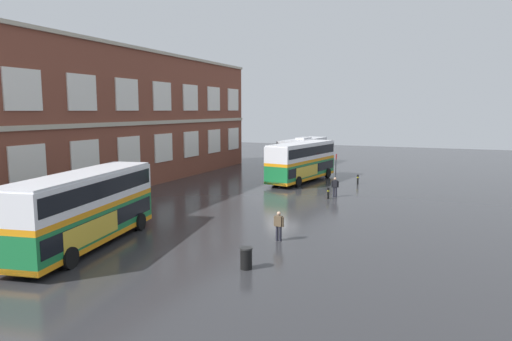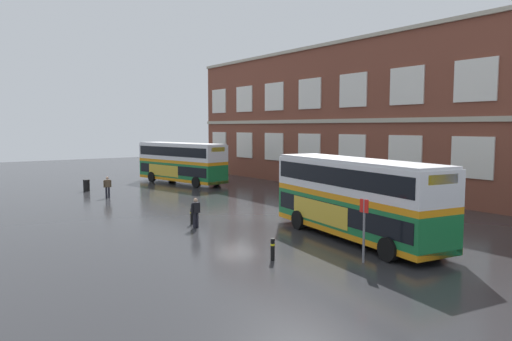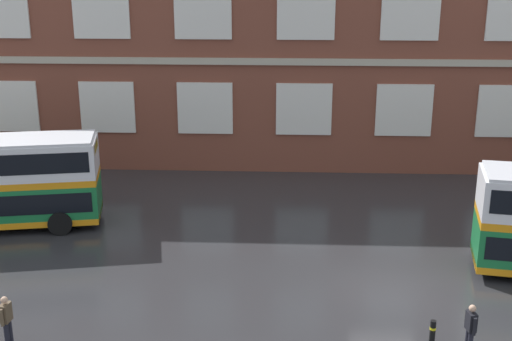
{
  "view_description": "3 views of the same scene",
  "coord_description": "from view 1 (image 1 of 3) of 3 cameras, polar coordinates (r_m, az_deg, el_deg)",
  "views": [
    {
      "loc": [
        -36.09,
        -12.8,
        7.4
      ],
      "look_at": [
        -0.09,
        2.58,
        2.19
      ],
      "focal_mm": 31.84,
      "sensor_mm": 36.0,
      "label": 1
    },
    {
      "loc": [
        25.13,
        -16.74,
        5.7
      ],
      "look_at": [
        -4.34,
        4.8,
        2.31
      ],
      "focal_mm": 33.25,
      "sensor_mm": 36.0,
      "label": 2
    },
    {
      "loc": [
        -3.8,
        -22.54,
        11.86
      ],
      "look_at": [
        -4.98,
        3.18,
        3.55
      ],
      "focal_mm": 47.99,
      "sensor_mm": 36.0,
      "label": 3
    }
  ],
  "objects": [
    {
      "name": "safety_bollard_west",
      "position": [
        46.91,
        12.66,
        -1.08
      ],
      "size": [
        0.19,
        0.19,
        0.95
      ],
      "color": "black",
      "rests_on": "ground"
    },
    {
      "name": "safety_bollard_east",
      "position": [
        38.66,
        9.06,
        -2.81
      ],
      "size": [
        0.19,
        0.19,
        0.95
      ],
      "color": "black",
      "rests_on": "ground"
    },
    {
      "name": "double_decker_near",
      "position": [
        26.31,
        -20.74,
        -4.43
      ],
      "size": [
        11.29,
        4.59,
        4.07
      ],
      "color": "#197038",
      "rests_on": "ground"
    },
    {
      "name": "ground_plane",
      "position": [
        39.7,
        0.82,
        -3.17
      ],
      "size": [
        120.0,
        120.0,
        0.0
      ],
      "primitive_type": "plane",
      "color": "#2B2B2D"
    },
    {
      "name": "second_passenger",
      "position": [
        26.03,
        2.88,
        -6.82
      ],
      "size": [
        0.28,
        0.64,
        1.7
      ],
      "color": "black",
      "rests_on": "ground"
    },
    {
      "name": "waiting_passenger",
      "position": [
        39.52,
        9.9,
        -1.96
      ],
      "size": [
        0.3,
        0.64,
        1.7
      ],
      "color": "black",
      "rests_on": "ground"
    },
    {
      "name": "bus_stand_flag",
      "position": [
        49.8,
        10.02,
        0.81
      ],
      "size": [
        0.44,
        0.1,
        2.7
      ],
      "color": "slate",
      "rests_on": "ground"
    },
    {
      "name": "touring_coach",
      "position": [
        61.26,
        5.97,
        2.39
      ],
      "size": [
        12.15,
        3.54,
        3.8
      ],
      "color": "silver",
      "rests_on": "ground"
    },
    {
      "name": "brick_terminal_building",
      "position": [
        45.3,
        -19.79,
        5.95
      ],
      "size": [
        48.67,
        8.19,
        13.22
      ],
      "color": "brown",
      "rests_on": "ground"
    },
    {
      "name": "double_decker_middle",
      "position": [
        47.5,
        5.78,
        1.19
      ],
      "size": [
        11.27,
        4.31,
        4.07
      ],
      "color": "#197038",
      "rests_on": "ground"
    },
    {
      "name": "station_litter_bin",
      "position": [
        21.66,
        -1.24,
        -10.94
      ],
      "size": [
        0.6,
        0.6,
        1.03
      ],
      "color": "black",
      "rests_on": "ground"
    }
  ]
}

